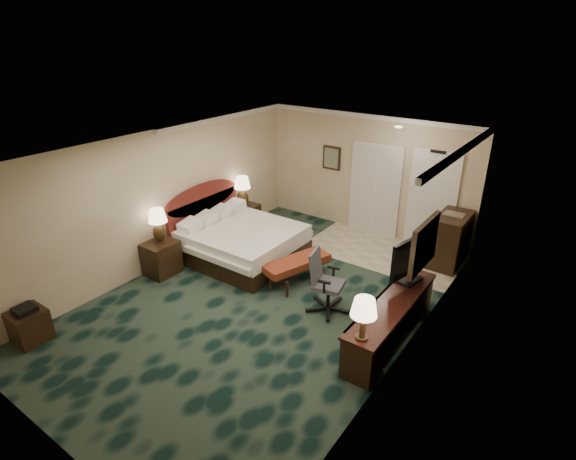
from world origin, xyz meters
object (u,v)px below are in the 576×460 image
Objects in this scene: minibar at (450,240)px; bed_bench at (297,270)px; lamp_far at (243,192)px; desk_chair at (329,282)px; side_table at (30,326)px; desk at (391,321)px; tv at (411,260)px; bed at (243,243)px; nightstand_far at (246,218)px; nightstand_near at (161,258)px; lamp_near at (159,226)px.

bed_bench is at bearing -132.15° from minibar.
desk_chair is (3.29, -1.67, -0.43)m from lamp_far.
side_table is 0.22× the size of desk.
desk is at bearing 1.38° from bed_bench.
tv reaches higher than desk.
bed is 3.61m from tv.
bed is 1.42m from bed_bench.
nightstand_far is 0.58× the size of desk_chair.
desk is 1.02m from tv.
bed_bench is 1.25× the size of minibar.
desk_chair is (2.39, -0.61, 0.20)m from bed.
nightstand_far is 0.88× the size of lamp_far.
side_table is at bearing -102.66° from bed.
nightstand_near is at bearing -171.79° from desk.
bed is at bearing -49.64° from lamp_far.
side_table is 0.49× the size of minibar.
lamp_near reaches higher than bed_bench.
lamp_near reaches higher than side_table.
lamp_near is 0.28× the size of desk.
nightstand_near is (-0.87, -1.40, -0.01)m from bed.
nightstand_far is 0.93× the size of lamp_near.
side_table reaches higher than bed_bench.
tv is (4.40, 1.35, 0.74)m from nightstand_near.
lamp_near is (-0.90, -1.35, 0.65)m from bed.
lamp_near reaches higher than desk.
bed is 3.65m from desk.
lamp_near is at bearing -123.55° from bed.
bed is 4.06× the size of side_table.
bed_bench is 2.25m from desk.
lamp_far is 0.30× the size of desk.
nightstand_far is at bearing 177.67° from tv.
tv reaches higher than lamp_near.
lamp_near is at bearing -172.44° from desk.
desk is 2.21× the size of desk_chair.
tv reaches higher than nightstand_far.
lamp_near is (-0.01, -2.47, 0.68)m from nightstand_far.
side_table is at bearing -90.28° from nightstand_near.
lamp_near reaches higher than minibar.
lamp_far is at bearing 157.85° from desk.
side_table is at bearing -103.21° from bed_bench.
nightstand_near is 0.93× the size of lamp_far.
lamp_near is 2.73m from bed_bench.
lamp_near is 2.41m from lamp_far.
tv is at bearing 19.89° from bed_bench.
lamp_far reaches higher than nightstand_near.
desk_chair is (3.29, 0.74, -0.45)m from lamp_near.
nightstand_far is 0.66m from lamp_far.
minibar is at bearing 14.48° from lamp_far.
nightstand_far is 1.19× the size of side_table.
bed_bench is 2.56× the size of side_table.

